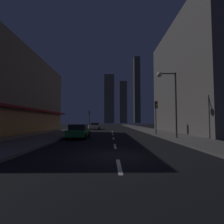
{
  "coord_description": "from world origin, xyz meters",
  "views": [
    {
      "loc": [
        -0.36,
        -8.57,
        1.78
      ],
      "look_at": [
        0.0,
        21.5,
        3.45
      ],
      "focal_mm": 26.38,
      "sensor_mm": 36.0,
      "label": 1
    }
  ],
  "objects_px": {
    "car_parked_far": "(95,126)",
    "traffic_light_near_right": "(156,110)",
    "car_parked_near": "(79,131)",
    "street_lamp_right": "(167,88)",
    "traffic_light_far_left": "(89,115)",
    "fire_hydrant_far_left": "(81,128)"
  },
  "relations": [
    {
      "from": "traffic_light_far_left",
      "to": "street_lamp_right",
      "type": "xyz_separation_m",
      "value": [
        10.88,
        -24.55,
        1.87
      ]
    },
    {
      "from": "car_parked_far",
      "to": "street_lamp_right",
      "type": "relative_size",
      "value": 0.64
    },
    {
      "from": "car_parked_near",
      "to": "street_lamp_right",
      "type": "bearing_deg",
      "value": -5.79
    },
    {
      "from": "traffic_light_near_right",
      "to": "traffic_light_far_left",
      "type": "bearing_deg",
      "value": 118.88
    },
    {
      "from": "car_parked_far",
      "to": "traffic_light_near_right",
      "type": "bearing_deg",
      "value": -58.43
    },
    {
      "from": "traffic_light_near_right",
      "to": "street_lamp_right",
      "type": "relative_size",
      "value": 0.64
    },
    {
      "from": "fire_hydrant_far_left",
      "to": "car_parked_far",
      "type": "bearing_deg",
      "value": 60.66
    },
    {
      "from": "traffic_light_near_right",
      "to": "car_parked_far",
      "type": "bearing_deg",
      "value": 121.57
    },
    {
      "from": "car_parked_far",
      "to": "traffic_light_far_left",
      "type": "bearing_deg",
      "value": 110.31
    },
    {
      "from": "car_parked_far",
      "to": "traffic_light_near_right",
      "type": "height_order",
      "value": "traffic_light_near_right"
    },
    {
      "from": "traffic_light_far_left",
      "to": "street_lamp_right",
      "type": "bearing_deg",
      "value": -66.09
    },
    {
      "from": "traffic_light_near_right",
      "to": "traffic_light_far_left",
      "type": "distance_m",
      "value": 22.78
    },
    {
      "from": "car_parked_far",
      "to": "traffic_light_far_left",
      "type": "xyz_separation_m",
      "value": [
        -1.9,
        5.13,
        2.45
      ]
    },
    {
      "from": "car_parked_near",
      "to": "traffic_light_near_right",
      "type": "relative_size",
      "value": 1.01
    },
    {
      "from": "fire_hydrant_far_left",
      "to": "traffic_light_near_right",
      "type": "bearing_deg",
      "value": -43.24
    },
    {
      "from": "car_parked_near",
      "to": "fire_hydrant_far_left",
      "type": "xyz_separation_m",
      "value": [
        -2.3,
        14.41,
        -0.29
      ]
    },
    {
      "from": "car_parked_near",
      "to": "traffic_light_near_right",
      "type": "bearing_deg",
      "value": 22.07
    },
    {
      "from": "traffic_light_far_left",
      "to": "street_lamp_right",
      "type": "relative_size",
      "value": 0.64
    },
    {
      "from": "car_parked_near",
      "to": "traffic_light_far_left",
      "type": "distance_m",
      "value": 23.84
    },
    {
      "from": "car_parked_far",
      "to": "fire_hydrant_far_left",
      "type": "distance_m",
      "value": 4.7
    },
    {
      "from": "car_parked_near",
      "to": "street_lamp_right",
      "type": "relative_size",
      "value": 0.64
    },
    {
      "from": "fire_hydrant_far_left",
      "to": "car_parked_near",
      "type": "bearing_deg",
      "value": -80.93
    }
  ]
}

